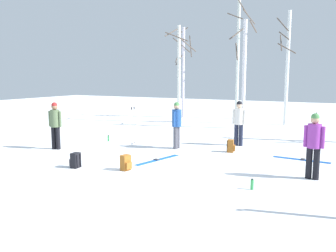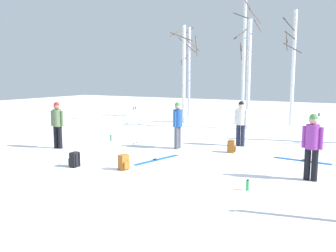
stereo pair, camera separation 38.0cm
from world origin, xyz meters
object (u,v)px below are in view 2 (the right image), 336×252
water_bottle_0 (248,185)px  backpack_0 (124,163)px  backpack_1 (232,147)px  water_bottle_1 (111,138)px  birch_tree_4 (293,66)px  birch_tree_2 (244,57)px  ski_poles_1 (135,125)px  birch_tree_0 (189,70)px  person_2 (57,122)px  birch_tree_3 (248,72)px  birch_tree_1 (184,72)px  ski_pair_lying_1 (302,161)px  person_0 (241,121)px  person_1 (312,143)px  person_3 (178,122)px  ski_poles_0 (318,132)px  ski_pair_lying_0 (157,160)px  backpack_2 (75,160)px

water_bottle_0 → backpack_0: bearing=179.1°
backpack_1 → water_bottle_1: 5.11m
birch_tree_4 → birch_tree_2: bearing=153.7°
ski_poles_1 → birch_tree_0: birch_tree_0 is taller
person_2 → backpack_1: (5.82, 2.45, -0.77)m
water_bottle_0 → birch_tree_3: (-2.97, 9.56, 2.70)m
birch_tree_1 → backpack_0: bearing=-72.1°
ski_pair_lying_1 → backpack_0: bearing=-139.4°
ski_poles_1 → birch_tree_1: (-1.39, 6.88, 2.10)m
backpack_0 → ski_pair_lying_1: bearing=40.6°
person_0 → person_1: size_ratio=1.00×
person_0 → backpack_1: person_0 is taller
person_3 → water_bottle_1: (-3.13, 0.03, -0.86)m
water_bottle_0 → birch_tree_2: (-4.46, 13.50, 3.68)m
ski_pair_lying_1 → ski_poles_0: size_ratio=1.27×
water_bottle_0 → backpack_1: bearing=114.5°
birch_tree_1 → water_bottle_0: bearing=-56.0°
person_2 → backpack_0: size_ratio=3.90×
person_1 → birch_tree_1: size_ratio=0.31×
ski_pair_lying_1 → backpack_1: size_ratio=4.01×
person_3 → ski_pair_lying_0: bearing=-81.8°
person_0 → backpack_2: bearing=-120.7°
water_bottle_0 → person_3: bearing=136.8°
ski_pair_lying_1 → person_3: bearing=-177.1°
person_3 → ski_pair_lying_1: person_3 is taller
person_2 → ski_pair_lying_0: size_ratio=0.91×
ski_poles_1 → person_3: bearing=5.7°
backpack_1 → birch_tree_0: 11.04m
backpack_2 → birch_tree_4: 13.22m
ski_pair_lying_0 → backpack_1: 2.82m
ski_pair_lying_1 → ski_poles_0: bearing=80.5°
ski_pair_lying_1 → person_2: bearing=-163.9°
person_3 → water_bottle_1: bearing=179.5°
backpack_1 → birch_tree_1: size_ratio=0.08×
person_3 → person_1: bearing=-21.2°
person_2 → backpack_1: 6.37m
person_2 → birch_tree_1: (0.68, 8.84, 1.91)m
backpack_1 → birch_tree_4: bearing=87.0°
person_0 → birch_tree_3: size_ratio=0.32×
backpack_2 → person_3: bearing=70.2°
birch_tree_0 → ski_poles_0: bearing=-40.8°
backpack_0 → backpack_2: (-1.46, -0.44, 0.00)m
birch_tree_1 → birch_tree_3: 3.95m
water_bottle_1 → birch_tree_0: birch_tree_0 is taller
ski_pair_lying_1 → birch_tree_1: 10.32m
person_3 → birch_tree_0: (-4.05, 9.14, 2.04)m
ski_pair_lying_0 → water_bottle_1: water_bottle_1 is taller
person_1 → person_3: 5.19m
birch_tree_0 → birch_tree_1: size_ratio=1.05×
birch_tree_4 → ski_pair_lying_1: bearing=-76.8°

